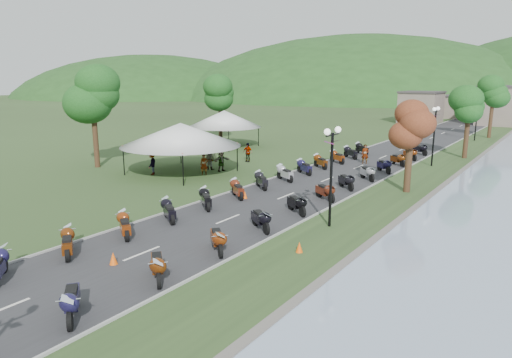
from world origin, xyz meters
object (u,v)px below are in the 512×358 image
Objects in this scene: pedestrian_a at (204,175)px; pedestrian_c at (152,175)px; vendor_tent_main at (181,148)px; pedestrian_b at (210,169)px.

pedestrian_a is 4.10m from pedestrian_c.
vendor_tent_main reaches higher than pedestrian_a.
vendor_tent_main is 3.54× the size of pedestrian_b.
pedestrian_a is at bearing 117.64° from pedestrian_b.
pedestrian_b is 0.97× the size of pedestrian_c.
pedestrian_c reaches higher than pedestrian_b.
pedestrian_c reaches higher than pedestrian_a.
pedestrian_a is at bearing 12.94° from vendor_tent_main.
vendor_tent_main is 3.07m from pedestrian_c.
vendor_tent_main reaches higher than pedestrian_b.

